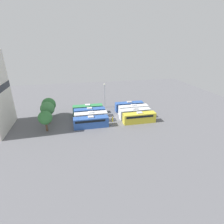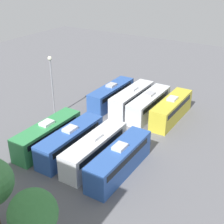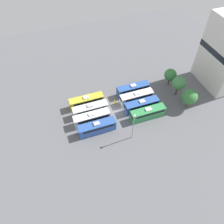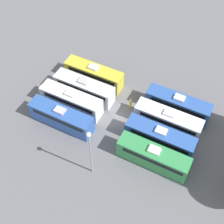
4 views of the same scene
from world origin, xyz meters
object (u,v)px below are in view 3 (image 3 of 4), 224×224
object	(u,v)px
bus_1	(90,109)
bus_4	(133,89)
worker_person	(115,102)
tree_1	(179,83)
bus_7	(148,113)
bus_3	(97,127)
bus_2	(92,118)
bus_6	(142,105)
tree_2	(190,97)
bus_0	(87,101)
tree_0	(170,75)
bus_5	(137,97)
light_pole	(134,123)

from	to	relation	value
bus_1	bus_4	world-z (taller)	same
worker_person	tree_1	distance (m)	19.70
bus_7	worker_person	xyz separation A→B (m)	(-7.75, -6.99, -0.91)
bus_3	bus_2	bearing A→B (deg)	-173.46
tree_1	bus_6	bearing A→B (deg)	-81.83
bus_7	tree_1	xyz separation A→B (m)	(-5.08, 12.11, 3.10)
bus_7	bus_6	bearing A→B (deg)	-174.06
tree_2	tree_1	bearing A→B (deg)	-176.37
bus_0	tree_0	xyz separation A→B (m)	(0.10, 27.05, 2.34)
bus_7	bus_5	bearing A→B (deg)	-176.41
worker_person	light_pole	bearing A→B (deg)	0.97
bus_2	bus_5	size ratio (longest dim) A/B	1.00
bus_4	bus_6	xyz separation A→B (m)	(6.87, -0.23, 0.00)
tree_0	tree_1	bearing A→B (deg)	-1.00
bus_2	bus_3	distance (m)	3.53
bus_5	bus_6	distance (m)	3.44
worker_person	tree_1	size ratio (longest dim) A/B	0.25
bus_1	tree_2	bearing A→B (deg)	75.65
bus_7	worker_person	bearing A→B (deg)	-137.95
bus_4	tree_2	world-z (taller)	tree_2
tree_2	tree_0	bearing A→B (deg)	-178.57
bus_4	bus_5	world-z (taller)	same
bus_7	light_pole	distance (m)	9.46
bus_3	bus_5	world-z (taller)	same
bus_6	tree_1	world-z (taller)	tree_1
tree_0	light_pole	bearing A→B (deg)	-51.79
bus_1	tree_1	size ratio (longest dim) A/B	1.46
bus_0	worker_person	world-z (taller)	bus_0
worker_person	tree_2	xyz separation A→B (m)	(8.08, 19.44, 3.37)
tree_2	worker_person	bearing A→B (deg)	-112.58
bus_2	bus_7	bearing A→B (deg)	77.05
tree_0	tree_2	xyz separation A→B (m)	(10.31, 0.26, 0.11)
bus_5	tree_2	distance (m)	14.88
bus_0	bus_6	size ratio (longest dim) A/B	1.00
bus_0	bus_5	distance (m)	14.82
bus_2	light_pole	world-z (taller)	light_pole
bus_2	worker_person	bearing A→B (deg)	117.57
bus_1	tree_1	world-z (taller)	tree_1
bus_5	tree_1	distance (m)	13.01
bus_2	bus_1	bearing A→B (deg)	171.26
light_pole	tree_0	bearing A→B (deg)	128.21
bus_7	light_pole	world-z (taller)	light_pole
bus_3	bus_4	distance (m)	17.83
bus_7	bus_0	bearing A→B (deg)	-124.16
bus_5	tree_2	size ratio (longest dim) A/B	1.57
light_pole	tree_1	distance (m)	21.42
bus_0	bus_2	xyz separation A→B (m)	(6.60, -0.30, 0.00)
worker_person	tree_1	xyz separation A→B (m)	(2.67, 19.10, 4.01)
bus_3	worker_person	bearing A→B (deg)	135.01
bus_7	tree_0	bearing A→B (deg)	129.30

